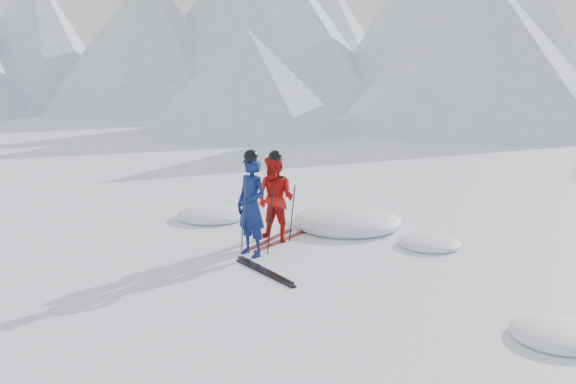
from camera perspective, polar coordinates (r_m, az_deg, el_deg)
The scene contains 12 objects.
ground at distance 10.65m, azimuth 5.89°, elevation -7.09°, with size 160.00×160.00×0.00m, color white.
skier_blue at distance 11.09m, azimuth -3.44°, elevation -1.32°, with size 0.68×0.44×1.86m, color navy.
skier_red at distance 12.00m, azimuth -1.20°, elevation -0.65°, with size 0.84×0.65×1.72m, color red.
pole_blue_left at distance 11.45m, azimuth -4.28°, elevation -2.52°, with size 0.02×0.02×1.24m, color black.
pole_blue_right at distance 11.24m, azimuth -1.66°, elevation -2.76°, with size 0.02×0.02×1.24m, color black.
pole_red_left at distance 12.43m, azimuth -1.79°, elevation -1.59°, with size 0.02×0.02×1.15m, color black.
pole_red_right at distance 12.05m, azimuth 0.40°, elevation -2.00°, with size 0.02×0.02×1.15m, color black.
ski_worn_left at distance 12.27m, azimuth -1.67°, elevation -4.45°, with size 0.09×1.70×0.03m, color black.
ski_worn_right at distance 12.15m, azimuth -0.70°, elevation -4.61°, with size 0.09×1.70×0.03m, color black.
ski_loose_a at distance 10.50m, azimuth -2.24°, elevation -7.24°, with size 0.09×1.70×0.03m, color black.
ski_loose_b at distance 10.32m, azimuth -2.21°, elevation -7.56°, with size 0.09×1.70×0.03m, color black.
snow_lumps at distance 12.96m, azimuth 4.24°, elevation -3.69°, with size 9.08×5.62×0.52m.
Camera 1 is at (4.03, -9.26, 3.38)m, focal length 38.00 mm.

